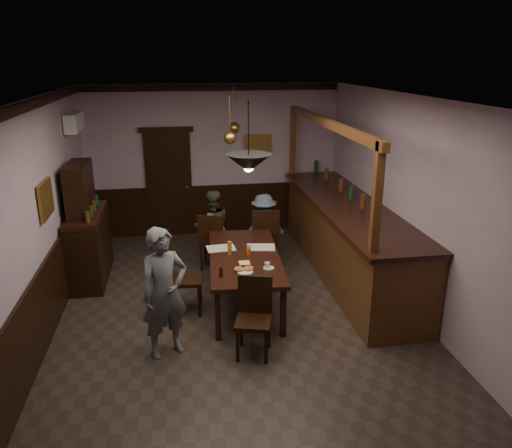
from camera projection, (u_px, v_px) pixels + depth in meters
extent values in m
cube|color=#2D2621|center=(240.00, 329.00, 6.73)|extent=(5.00, 8.00, 0.01)
cube|color=white|center=(238.00, 101.00, 5.77)|extent=(5.00, 8.00, 0.01)
cube|color=#A692AA|center=(213.00, 161.00, 9.99)|extent=(5.00, 0.01, 3.00)
cube|color=#A692AA|center=(29.00, 234.00, 5.87)|extent=(0.01, 8.00, 3.00)
cube|color=#A692AA|center=(425.00, 214.00, 6.63)|extent=(0.01, 8.00, 3.00)
cube|color=black|center=(245.00, 257.00, 7.24)|extent=(1.14, 2.26, 0.06)
cube|color=black|center=(218.00, 316.00, 6.36)|extent=(0.07, 0.07, 0.69)
cube|color=black|center=(283.00, 313.00, 6.43)|extent=(0.07, 0.07, 0.69)
cube|color=black|center=(215.00, 256.00, 8.28)|extent=(0.07, 0.07, 0.69)
cube|color=black|center=(265.00, 254.00, 8.36)|extent=(0.07, 0.07, 0.69)
cube|color=black|center=(213.00, 242.00, 8.56)|extent=(0.53, 0.53, 0.05)
cube|color=black|center=(210.00, 231.00, 8.28)|extent=(0.42, 0.15, 0.51)
cube|color=black|center=(225.00, 252.00, 8.78)|extent=(0.04, 0.04, 0.44)
cube|color=black|center=(205.00, 251.00, 8.81)|extent=(0.04, 0.04, 0.44)
cube|color=black|center=(221.00, 259.00, 8.45)|extent=(0.04, 0.04, 0.44)
cube|color=black|center=(201.00, 259.00, 8.49)|extent=(0.04, 0.04, 0.44)
cube|color=black|center=(265.00, 239.00, 8.63)|extent=(0.51, 0.51, 0.05)
cube|color=black|center=(266.00, 226.00, 8.33)|extent=(0.46, 0.10, 0.55)
cube|color=black|center=(275.00, 248.00, 8.89)|extent=(0.04, 0.04, 0.47)
cube|color=black|center=(254.00, 249.00, 8.88)|extent=(0.04, 0.04, 0.47)
cube|color=black|center=(276.00, 256.00, 8.54)|extent=(0.04, 0.04, 0.47)
cube|color=black|center=(255.00, 257.00, 8.52)|extent=(0.04, 0.04, 0.47)
cube|color=black|center=(253.00, 322.00, 6.00)|extent=(0.52, 0.52, 0.05)
cube|color=black|center=(255.00, 294.00, 6.10)|extent=(0.42, 0.15, 0.50)
cube|color=black|center=(238.00, 346.00, 5.94)|extent=(0.04, 0.04, 0.43)
cube|color=black|center=(266.00, 347.00, 5.90)|extent=(0.04, 0.04, 0.43)
cube|color=black|center=(241.00, 331.00, 6.26)|extent=(0.04, 0.04, 0.43)
cube|color=black|center=(268.00, 332.00, 6.22)|extent=(0.04, 0.04, 0.43)
cube|color=black|center=(186.00, 280.00, 7.05)|extent=(0.50, 0.50, 0.05)
cube|color=black|center=(170.00, 261.00, 6.94)|extent=(0.08, 0.46, 0.55)
cube|color=black|center=(199.00, 301.00, 6.97)|extent=(0.04, 0.04, 0.47)
cube|color=black|center=(200.00, 290.00, 7.32)|extent=(0.04, 0.04, 0.47)
cube|color=black|center=(173.00, 302.00, 6.94)|extent=(0.04, 0.04, 0.47)
cube|color=black|center=(175.00, 291.00, 7.29)|extent=(0.04, 0.04, 0.47)
imported|color=#595E66|center=(164.00, 293.00, 5.94)|extent=(0.70, 0.61, 1.63)
imported|color=#404C2D|center=(212.00, 227.00, 8.68)|extent=(0.71, 0.60, 1.32)
imported|color=slate|center=(264.00, 228.00, 8.78)|extent=(0.86, 0.59, 1.23)
cube|color=silver|center=(221.00, 248.00, 7.48)|extent=(0.44, 0.33, 0.01)
cube|color=silver|center=(261.00, 247.00, 7.52)|extent=(0.47, 0.37, 0.01)
cube|color=#ECE956|center=(244.00, 263.00, 6.96)|extent=(0.16, 0.16, 0.00)
cylinder|color=white|center=(269.00, 268.00, 6.78)|extent=(0.15, 0.15, 0.01)
imported|color=white|center=(267.00, 265.00, 6.76)|extent=(0.09, 0.09, 0.07)
cylinder|color=white|center=(245.00, 272.00, 6.66)|extent=(0.22, 0.22, 0.01)
torus|color=#C68C47|center=(239.00, 269.00, 6.67)|extent=(0.13, 0.13, 0.04)
torus|color=#C68C47|center=(249.00, 268.00, 6.69)|extent=(0.13, 0.13, 0.04)
cylinder|color=orange|center=(248.00, 253.00, 7.16)|extent=(0.07, 0.07, 0.12)
cylinder|color=#BF721E|center=(230.00, 248.00, 7.22)|extent=(0.06, 0.06, 0.20)
cylinder|color=silver|center=(249.00, 250.00, 7.23)|extent=(0.06, 0.06, 0.15)
cylinder|color=black|center=(221.00, 272.00, 6.50)|extent=(0.04, 0.04, 0.14)
cube|color=black|center=(90.00, 249.00, 8.10)|extent=(0.52, 1.46, 1.04)
cube|color=black|center=(86.00, 215.00, 7.91)|extent=(0.50, 1.41, 0.08)
cube|color=black|center=(79.00, 190.00, 7.77)|extent=(0.31, 0.94, 0.83)
cube|color=#522A15|center=(347.00, 240.00, 8.27)|extent=(0.97, 4.51, 1.18)
cube|color=black|center=(348.00, 205.00, 8.07)|extent=(1.07, 4.61, 0.06)
cube|color=#522A15|center=(328.00, 123.00, 7.59)|extent=(0.10, 4.40, 0.12)
cube|color=#522A15|center=(380.00, 202.00, 5.78)|extent=(0.10, 0.10, 1.39)
cube|color=#522A15|center=(294.00, 143.00, 9.80)|extent=(0.10, 0.10, 1.39)
cube|color=black|center=(169.00, 185.00, 9.95)|extent=(0.90, 0.06, 2.10)
cube|color=white|center=(74.00, 122.00, 8.30)|extent=(0.20, 0.85, 0.30)
cube|color=olive|center=(46.00, 199.00, 6.56)|extent=(0.04, 0.62, 0.48)
cube|color=olive|center=(258.00, 145.00, 10.00)|extent=(0.55, 0.04, 0.42)
cylinder|color=black|center=(248.00, 132.00, 5.87)|extent=(0.02, 0.02, 0.73)
cone|color=black|center=(249.00, 163.00, 5.99)|extent=(0.56, 0.56, 0.22)
sphere|color=#FFD88C|center=(249.00, 167.00, 6.01)|extent=(0.12, 0.12, 0.12)
cylinder|color=#BF8C3F|center=(230.00, 115.00, 7.55)|extent=(0.02, 0.02, 0.70)
cone|color=#BF8C3F|center=(230.00, 138.00, 7.66)|extent=(0.20, 0.20, 0.22)
sphere|color=#FFD88C|center=(230.00, 141.00, 7.68)|extent=(0.12, 0.12, 0.12)
cylinder|color=#BF8C3F|center=(234.00, 107.00, 8.62)|extent=(0.02, 0.02, 0.70)
cone|color=#BF8C3F|center=(234.00, 128.00, 8.74)|extent=(0.20, 0.20, 0.22)
sphere|color=#FFD88C|center=(234.00, 131.00, 8.75)|extent=(0.12, 0.12, 0.12)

